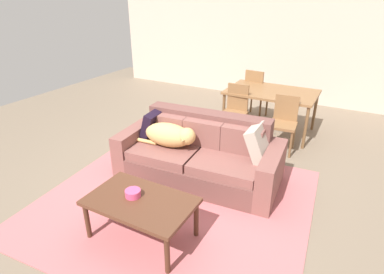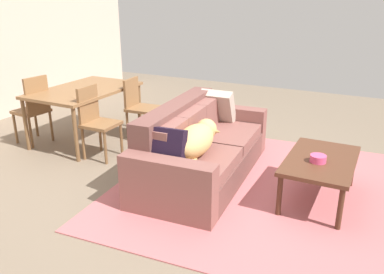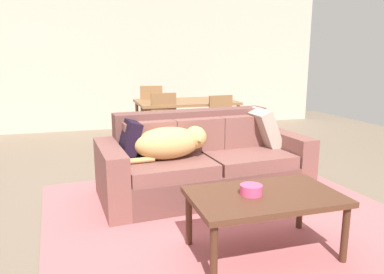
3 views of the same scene
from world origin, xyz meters
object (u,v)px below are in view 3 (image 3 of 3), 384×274
at_px(dining_chair_near_right, 224,122).
at_px(dining_chair_far_left, 151,111).
at_px(dining_table, 186,105).
at_px(dining_chair_near_left, 166,123).
at_px(couch, 202,163).
at_px(throw_pillow_by_right_arm, 263,128).
at_px(dog_on_left_cushion, 172,142).
at_px(bowl_on_coffee_table, 251,190).
at_px(coffee_table, 264,201).
at_px(throw_pillow_by_left_arm, 128,140).

relative_size(dining_chair_near_right, dining_chair_far_left, 0.91).
distance_m(dining_table, dining_chair_near_left, 0.73).
bearing_deg(couch, throw_pillow_by_right_arm, 4.16).
bearing_deg(dining_table, dining_chair_near_right, -58.18).
bearing_deg(dining_chair_far_left, dog_on_left_cushion, 89.58).
xyz_separation_m(throw_pillow_by_right_arm, dining_chair_near_left, (-0.82, 1.31, -0.12)).
xyz_separation_m(dining_table, dining_chair_near_left, (-0.44, -0.56, -0.18)).
relative_size(dog_on_left_cushion, dining_chair_near_left, 0.91).
bearing_deg(bowl_on_coffee_table, dining_table, 82.23).
xyz_separation_m(dining_chair_near_left, dining_chair_near_right, (0.84, -0.08, -0.02)).
distance_m(dog_on_left_cushion, dining_chair_near_right, 1.87).
bearing_deg(couch, dining_chair_near_left, 88.56).
bearing_deg(throw_pillow_by_right_arm, dining_chair_near_right, 89.24).
bearing_deg(dining_chair_near_left, dog_on_left_cushion, -102.17).
height_order(coffee_table, dining_table, dining_table).
distance_m(throw_pillow_by_left_arm, coffee_table, 1.55).
distance_m(dog_on_left_cushion, bowl_on_coffee_table, 1.21).
bearing_deg(dining_table, dog_on_left_cushion, -109.17).
relative_size(coffee_table, dining_chair_far_left, 1.10).
bearing_deg(dining_chair_near_left, dining_chair_near_right, -6.81).
relative_size(throw_pillow_by_left_arm, throw_pillow_by_right_arm, 0.91).
distance_m(coffee_table, dining_chair_near_left, 2.75).
height_order(couch, dining_table, couch).
bearing_deg(throw_pillow_by_left_arm, dining_chair_far_left, 74.69).
bearing_deg(throw_pillow_by_left_arm, dining_chair_near_right, 41.33).
xyz_separation_m(couch, throw_pillow_by_right_arm, (0.75, 0.11, 0.31)).
bearing_deg(coffee_table, dining_chair_far_left, 91.48).
bearing_deg(coffee_table, dining_chair_near_right, 74.44).
bearing_deg(dog_on_left_cushion, dining_table, 66.61).
relative_size(dining_table, dining_chair_near_left, 1.64).
distance_m(throw_pillow_by_right_arm, dining_table, 1.90).
bearing_deg(throw_pillow_by_left_arm, couch, 0.06).
bearing_deg(dining_chair_near_right, dog_on_left_cushion, -131.79).
bearing_deg(dining_chair_far_left, coffee_table, 97.25).
height_order(throw_pillow_by_left_arm, bowl_on_coffee_table, throw_pillow_by_left_arm).
xyz_separation_m(dog_on_left_cushion, dining_chair_near_left, (0.29, 1.56, -0.09)).
height_order(throw_pillow_by_right_arm, dining_chair_near_right, dining_chair_near_right).
relative_size(couch, throw_pillow_by_left_arm, 5.56).
relative_size(throw_pillow_by_left_arm, coffee_table, 0.37).
relative_size(couch, dining_table, 1.45).
distance_m(couch, dining_chair_far_left, 2.51).
distance_m(bowl_on_coffee_table, dining_chair_near_right, 2.78).
height_order(throw_pillow_by_left_arm, coffee_table, throw_pillow_by_left_arm).
xyz_separation_m(coffee_table, bowl_on_coffee_table, (-0.10, 0.02, 0.09)).
bearing_deg(couch, dog_on_left_cushion, -162.87).
distance_m(throw_pillow_by_right_arm, bowl_on_coffee_table, 1.65).
height_order(bowl_on_coffee_table, dining_table, dining_table).
height_order(dog_on_left_cushion, coffee_table, dog_on_left_cushion).
relative_size(throw_pillow_by_right_arm, coffee_table, 0.41).
height_order(throw_pillow_by_left_arm, throw_pillow_by_right_arm, throw_pillow_by_right_arm).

